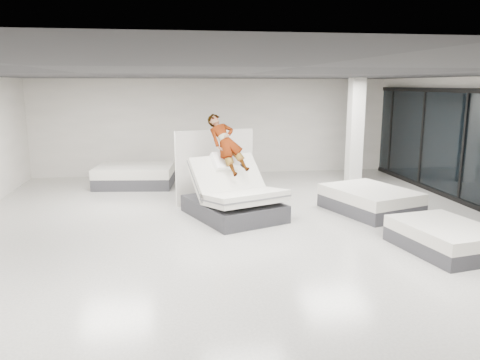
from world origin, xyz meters
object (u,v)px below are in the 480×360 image
at_px(hero_bed, 234,199).
at_px(flat_bed_left_far, 135,176).
at_px(column, 355,132).
at_px(flat_bed_right_near, 445,238).
at_px(flat_bed_right_far, 370,200).
at_px(remote, 243,166).
at_px(person, 227,157).
at_px(divider_panel, 215,167).

height_order(hero_bed, flat_bed_left_far, hero_bed).
distance_m(flat_bed_left_far, column, 6.74).
distance_m(hero_bed, flat_bed_right_near, 4.50).
relative_size(hero_bed, column, 0.84).
bearing_deg(column, flat_bed_left_far, 172.54).
relative_size(hero_bed, flat_bed_right_far, 1.09).
xyz_separation_m(remote, flat_bed_right_far, (3.08, -0.11, -0.90)).
bearing_deg(flat_bed_right_far, flat_bed_left_far, 146.14).
bearing_deg(person, hero_bed, -90.00).
relative_size(hero_bed, remote, 19.18).
distance_m(person, remote, 0.45).
bearing_deg(remote, hero_bed, 178.74).
height_order(person, flat_bed_right_far, person).
bearing_deg(hero_bed, divider_panel, 101.75).
height_order(flat_bed_right_far, flat_bed_left_far, flat_bed_left_far).
distance_m(hero_bed, flat_bed_left_far, 4.58).
bearing_deg(divider_panel, remote, -84.00).
xyz_separation_m(divider_panel, flat_bed_left_far, (-2.20, 2.40, -0.63)).
relative_size(flat_bed_left_far, column, 0.76).
distance_m(hero_bed, person, 1.00).
bearing_deg(flat_bed_left_far, person, -56.12).
xyz_separation_m(remote, flat_bed_right_near, (3.32, -2.86, -0.93)).
bearing_deg(divider_panel, flat_bed_right_near, -62.19).
bearing_deg(remote, divider_panel, 88.47).
bearing_deg(divider_panel, hero_bed, -92.61).
distance_m(divider_panel, flat_bed_right_near, 5.74).
bearing_deg(hero_bed, flat_bed_left_far, 122.98).
relative_size(person, divider_panel, 0.78).
bearing_deg(flat_bed_right_near, hero_bed, 141.70).
distance_m(flat_bed_right_far, column, 3.38).
distance_m(person, column, 4.97).
distance_m(person, flat_bed_left_far, 4.37).
distance_m(remote, flat_bed_right_far, 3.21).
bearing_deg(person, remote, -57.85).
xyz_separation_m(flat_bed_right_near, column, (0.54, 5.77, 1.35)).
distance_m(remote, divider_panel, 1.47).
bearing_deg(divider_panel, flat_bed_right_far, -36.69).
xyz_separation_m(flat_bed_right_near, flat_bed_left_far, (-6.02, 6.63, 0.06)).
bearing_deg(divider_panel, column, 5.16).
xyz_separation_m(hero_bed, flat_bed_left_far, (-2.49, 3.84, -0.12)).
relative_size(flat_bed_right_near, column, 0.64).
xyz_separation_m(person, column, (4.19, 2.66, 0.24)).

